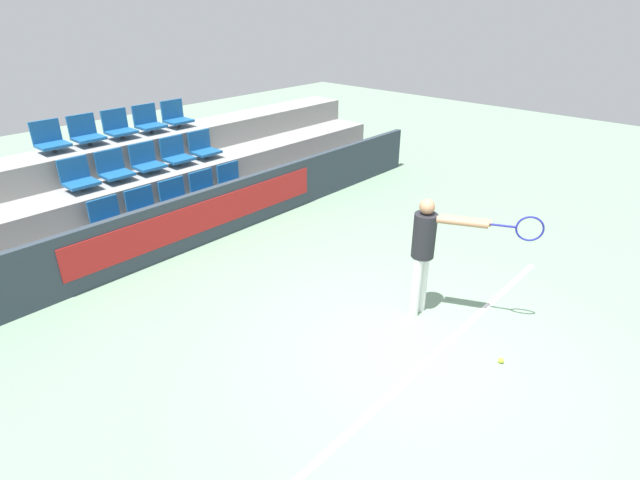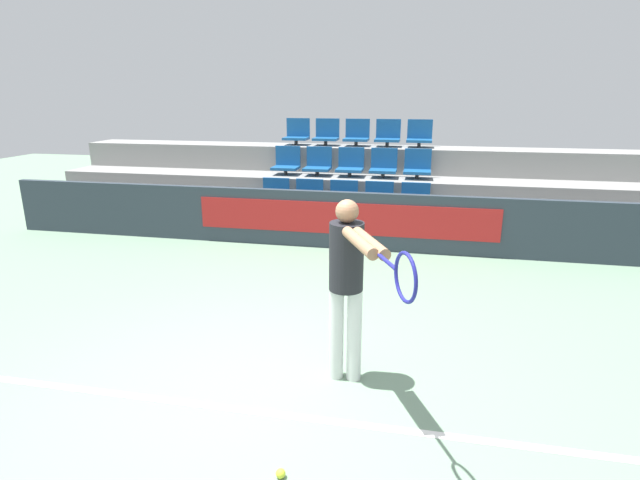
{
  "view_description": "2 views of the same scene",
  "coord_description": "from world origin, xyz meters",
  "px_view_note": "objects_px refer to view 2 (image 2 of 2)",
  "views": [
    {
      "loc": [
        -4.35,
        -2.5,
        3.89
      ],
      "look_at": [
        0.46,
        1.9,
        0.69
      ],
      "focal_mm": 28.0,
      "sensor_mm": 36.0,
      "label": 1
    },
    {
      "loc": [
        1.32,
        -3.6,
        2.49
      ],
      "look_at": [
        0.19,
        1.97,
        0.81
      ],
      "focal_mm": 28.0,
      "sensor_mm": 36.0,
      "label": 2
    }
  ],
  "objects_px": {
    "stadium_chair_10": "(297,134)",
    "tennis_ball": "(281,473)",
    "stadium_chair_4": "(415,202)",
    "stadium_chair_0": "(275,196)",
    "stadium_chair_13": "(388,136)",
    "stadium_chair_1": "(308,198)",
    "stadium_chair_11": "(326,135)",
    "tennis_player": "(349,276)",
    "stadium_chair_14": "(419,136)",
    "stadium_chair_5": "(287,163)",
    "stadium_chair_12": "(357,135)",
    "stadium_chair_7": "(350,165)",
    "stadium_chair_6": "(318,164)",
    "stadium_chair_3": "(378,201)",
    "stadium_chair_8": "(383,166)",
    "stadium_chair_9": "(417,167)"
  },
  "relations": [
    {
      "from": "stadium_chair_13",
      "to": "stadium_chair_4",
      "type": "bearing_deg",
      "value": -69.96
    },
    {
      "from": "stadium_chair_3",
      "to": "stadium_chair_13",
      "type": "distance_m",
      "value": 1.97
    },
    {
      "from": "stadium_chair_11",
      "to": "tennis_player",
      "type": "distance_m",
      "value": 6.51
    },
    {
      "from": "stadium_chair_0",
      "to": "tennis_ball",
      "type": "height_order",
      "value": "stadium_chair_0"
    },
    {
      "from": "stadium_chair_10",
      "to": "stadium_chair_3",
      "type": "bearing_deg",
      "value": -42.42
    },
    {
      "from": "stadium_chair_0",
      "to": "stadium_chair_9",
      "type": "bearing_deg",
      "value": 18.91
    },
    {
      "from": "stadium_chair_3",
      "to": "stadium_chair_11",
      "type": "xyz_separation_m",
      "value": [
        -1.25,
        1.71,
        0.97
      ]
    },
    {
      "from": "stadium_chair_13",
      "to": "stadium_chair_14",
      "type": "bearing_deg",
      "value": 0.0
    },
    {
      "from": "stadium_chair_11",
      "to": "tennis_player",
      "type": "height_order",
      "value": "stadium_chair_11"
    },
    {
      "from": "stadium_chair_10",
      "to": "stadium_chair_8",
      "type": "bearing_deg",
      "value": -24.55
    },
    {
      "from": "stadium_chair_4",
      "to": "stadium_chair_3",
      "type": "bearing_deg",
      "value": 180.0
    },
    {
      "from": "stadium_chair_8",
      "to": "stadium_chair_14",
      "type": "distance_m",
      "value": 1.17
    },
    {
      "from": "stadium_chair_0",
      "to": "stadium_chair_6",
      "type": "distance_m",
      "value": 1.17
    },
    {
      "from": "stadium_chair_10",
      "to": "stadium_chair_6",
      "type": "bearing_deg",
      "value": -53.88
    },
    {
      "from": "stadium_chair_10",
      "to": "stadium_chair_11",
      "type": "height_order",
      "value": "same"
    },
    {
      "from": "stadium_chair_7",
      "to": "stadium_chair_14",
      "type": "xyz_separation_m",
      "value": [
        1.25,
        0.86,
        0.49
      ]
    },
    {
      "from": "stadium_chair_1",
      "to": "stadium_chair_5",
      "type": "relative_size",
      "value": 1.0
    },
    {
      "from": "stadium_chair_5",
      "to": "stadium_chair_12",
      "type": "relative_size",
      "value": 1.0
    },
    {
      "from": "stadium_chair_14",
      "to": "tennis_player",
      "type": "height_order",
      "value": "stadium_chair_14"
    },
    {
      "from": "stadium_chair_11",
      "to": "stadium_chair_14",
      "type": "height_order",
      "value": "same"
    },
    {
      "from": "stadium_chair_0",
      "to": "stadium_chair_1",
      "type": "xyz_separation_m",
      "value": [
        0.62,
        0.0,
        0.0
      ]
    },
    {
      "from": "stadium_chair_3",
      "to": "stadium_chair_9",
      "type": "xyz_separation_m",
      "value": [
        0.62,
        0.86,
        0.49
      ]
    },
    {
      "from": "stadium_chair_12",
      "to": "tennis_player",
      "type": "distance_m",
      "value": 6.4
    },
    {
      "from": "stadium_chair_7",
      "to": "stadium_chair_8",
      "type": "height_order",
      "value": "same"
    },
    {
      "from": "stadium_chair_1",
      "to": "stadium_chair_5",
      "type": "height_order",
      "value": "stadium_chair_5"
    },
    {
      "from": "stadium_chair_9",
      "to": "tennis_player",
      "type": "bearing_deg",
      "value": -94.94
    },
    {
      "from": "stadium_chair_1",
      "to": "stadium_chair_3",
      "type": "height_order",
      "value": "same"
    },
    {
      "from": "stadium_chair_11",
      "to": "stadium_chair_8",
      "type": "bearing_deg",
      "value": -34.42
    },
    {
      "from": "tennis_player",
      "to": "stadium_chair_9",
      "type": "bearing_deg",
      "value": 59.46
    },
    {
      "from": "stadium_chair_1",
      "to": "stadium_chair_10",
      "type": "xyz_separation_m",
      "value": [
        -0.62,
        1.71,
        0.97
      ]
    },
    {
      "from": "stadium_chair_13",
      "to": "stadium_chair_14",
      "type": "distance_m",
      "value": 0.62
    },
    {
      "from": "stadium_chair_4",
      "to": "stadium_chair_7",
      "type": "height_order",
      "value": "stadium_chair_7"
    },
    {
      "from": "stadium_chair_10",
      "to": "tennis_ball",
      "type": "distance_m",
      "value": 7.93
    },
    {
      "from": "stadium_chair_8",
      "to": "stadium_chair_6",
      "type": "bearing_deg",
      "value": 180.0
    },
    {
      "from": "stadium_chair_6",
      "to": "stadium_chair_10",
      "type": "relative_size",
      "value": 1.0
    },
    {
      "from": "stadium_chair_1",
      "to": "tennis_player",
      "type": "xyz_separation_m",
      "value": [
        1.4,
        -4.61,
        0.31
      ]
    },
    {
      "from": "stadium_chair_10",
      "to": "stadium_chair_0",
      "type": "bearing_deg",
      "value": -90.0
    },
    {
      "from": "stadium_chair_7",
      "to": "stadium_chair_12",
      "type": "distance_m",
      "value": 0.98
    },
    {
      "from": "stadium_chair_8",
      "to": "tennis_ball",
      "type": "xyz_separation_m",
      "value": [
        -0.11,
        -6.7,
        -1.15
      ]
    },
    {
      "from": "stadium_chair_4",
      "to": "stadium_chair_5",
      "type": "xyz_separation_m",
      "value": [
        -2.5,
        0.86,
        0.49
      ]
    },
    {
      "from": "stadium_chair_3",
      "to": "tennis_player",
      "type": "height_order",
      "value": "tennis_player"
    },
    {
      "from": "stadium_chair_13",
      "to": "stadium_chair_1",
      "type": "bearing_deg",
      "value": -126.12
    },
    {
      "from": "tennis_player",
      "to": "stadium_chair_7",
      "type": "bearing_deg",
      "value": 72.49
    },
    {
      "from": "stadium_chair_5",
      "to": "stadium_chair_11",
      "type": "bearing_deg",
      "value": 53.88
    },
    {
      "from": "stadium_chair_4",
      "to": "stadium_chair_0",
      "type": "bearing_deg",
      "value": 180.0
    },
    {
      "from": "stadium_chair_0",
      "to": "stadium_chair_10",
      "type": "relative_size",
      "value": 1.0
    },
    {
      "from": "stadium_chair_1",
      "to": "stadium_chair_14",
      "type": "distance_m",
      "value": 2.72
    },
    {
      "from": "stadium_chair_13",
      "to": "tennis_player",
      "type": "bearing_deg",
      "value": -88.62
    },
    {
      "from": "stadium_chair_9",
      "to": "stadium_chair_7",
      "type": "bearing_deg",
      "value": 180.0
    },
    {
      "from": "stadium_chair_8",
      "to": "stadium_chair_10",
      "type": "xyz_separation_m",
      "value": [
        -1.87,
        0.86,
        0.49
      ]
    }
  ]
}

